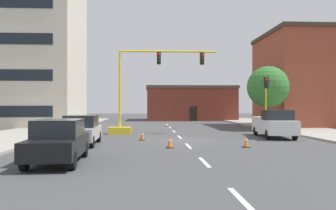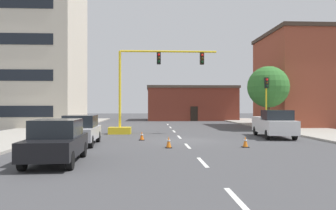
{
  "view_description": "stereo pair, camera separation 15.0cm",
  "coord_description": "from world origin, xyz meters",
  "px_view_note": "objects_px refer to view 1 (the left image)",
  "views": [
    {
      "loc": [
        -2.26,
        -22.02,
        2.29
      ],
      "look_at": [
        -0.63,
        6.32,
        2.36
      ],
      "focal_mm": 35.97,
      "sensor_mm": 36.0,
      "label": 1
    },
    {
      "loc": [
        -2.11,
        -22.03,
        2.29
      ],
      "look_at": [
        -0.63,
        6.32,
        2.36
      ],
      "focal_mm": 35.97,
      "sensor_mm": 36.0,
      "label": 2
    }
  ],
  "objects_px": {
    "tree_right_mid": "(268,87)",
    "traffic_cone_roadside_c": "(170,142)",
    "traffic_signal_gantry": "(134,107)",
    "traffic_cone_roadside_a": "(142,136)",
    "sedan_silver_mid_left": "(81,130)",
    "traffic_cone_roadside_b": "(246,142)",
    "traffic_light_pole_right": "(266,92)",
    "pickup_truck_white": "(274,124)",
    "sedan_black_near_left": "(58,141)"
  },
  "relations": [
    {
      "from": "traffic_cone_roadside_a",
      "to": "traffic_cone_roadside_c",
      "type": "bearing_deg",
      "value": -69.55
    },
    {
      "from": "tree_right_mid",
      "to": "sedan_black_near_left",
      "type": "height_order",
      "value": "tree_right_mid"
    },
    {
      "from": "sedan_silver_mid_left",
      "to": "traffic_cone_roadside_b",
      "type": "distance_m",
      "value": 9.47
    },
    {
      "from": "traffic_signal_gantry",
      "to": "sedan_black_near_left",
      "type": "distance_m",
      "value": 14.11
    },
    {
      "from": "traffic_light_pole_right",
      "to": "traffic_cone_roadside_c",
      "type": "relative_size",
      "value": 7.6
    },
    {
      "from": "traffic_signal_gantry",
      "to": "traffic_cone_roadside_a",
      "type": "relative_size",
      "value": 14.93
    },
    {
      "from": "traffic_light_pole_right",
      "to": "traffic_signal_gantry",
      "type": "bearing_deg",
      "value": -171.5
    },
    {
      "from": "traffic_light_pole_right",
      "to": "sedan_black_near_left",
      "type": "height_order",
      "value": "traffic_light_pole_right"
    },
    {
      "from": "sedan_black_near_left",
      "to": "traffic_cone_roadside_c",
      "type": "relative_size",
      "value": 7.26
    },
    {
      "from": "traffic_light_pole_right",
      "to": "traffic_cone_roadside_b",
      "type": "bearing_deg",
      "value": -114.56
    },
    {
      "from": "pickup_truck_white",
      "to": "traffic_cone_roadside_a",
      "type": "distance_m",
      "value": 9.63
    },
    {
      "from": "pickup_truck_white",
      "to": "traffic_light_pole_right",
      "type": "bearing_deg",
      "value": 76.08
    },
    {
      "from": "traffic_light_pole_right",
      "to": "traffic_cone_roadside_a",
      "type": "distance_m",
      "value": 13.22
    },
    {
      "from": "tree_right_mid",
      "to": "pickup_truck_white",
      "type": "xyz_separation_m",
      "value": [
        -2.13,
        -7.11,
        -3.08
      ]
    },
    {
      "from": "traffic_cone_roadside_a",
      "to": "traffic_cone_roadside_b",
      "type": "relative_size",
      "value": 0.96
    },
    {
      "from": "tree_right_mid",
      "to": "traffic_cone_roadside_b",
      "type": "height_order",
      "value": "tree_right_mid"
    },
    {
      "from": "pickup_truck_white",
      "to": "traffic_cone_roadside_c",
      "type": "distance_m",
      "value": 9.76
    },
    {
      "from": "sedan_silver_mid_left",
      "to": "sedan_black_near_left",
      "type": "bearing_deg",
      "value": -86.96
    },
    {
      "from": "tree_right_mid",
      "to": "sedan_silver_mid_left",
      "type": "height_order",
      "value": "tree_right_mid"
    },
    {
      "from": "tree_right_mid",
      "to": "traffic_cone_roadside_c",
      "type": "distance_m",
      "value": 16.68
    },
    {
      "from": "tree_right_mid",
      "to": "pickup_truck_white",
      "type": "bearing_deg",
      "value": -106.67
    },
    {
      "from": "traffic_cone_roadside_a",
      "to": "traffic_light_pole_right",
      "type": "bearing_deg",
      "value": 32.37
    },
    {
      "from": "traffic_signal_gantry",
      "to": "sedan_silver_mid_left",
      "type": "distance_m",
      "value": 8.17
    },
    {
      "from": "sedan_black_near_left",
      "to": "traffic_cone_roadside_a",
      "type": "bearing_deg",
      "value": 69.95
    },
    {
      "from": "sedan_black_near_left",
      "to": "traffic_cone_roadside_c",
      "type": "distance_m",
      "value": 6.59
    },
    {
      "from": "pickup_truck_white",
      "to": "traffic_cone_roadside_a",
      "type": "relative_size",
      "value": 9.42
    },
    {
      "from": "traffic_signal_gantry",
      "to": "sedan_silver_mid_left",
      "type": "xyz_separation_m",
      "value": [
        -2.71,
        -7.59,
        -1.34
      ]
    },
    {
      "from": "pickup_truck_white",
      "to": "tree_right_mid",
      "type": "bearing_deg",
      "value": 73.33
    },
    {
      "from": "traffic_signal_gantry",
      "to": "sedan_black_near_left",
      "type": "bearing_deg",
      "value": -99.75
    },
    {
      "from": "pickup_truck_white",
      "to": "traffic_cone_roadside_b",
      "type": "bearing_deg",
      "value": -123.32
    },
    {
      "from": "traffic_light_pole_right",
      "to": "sedan_silver_mid_left",
      "type": "distance_m",
      "value": 17.31
    },
    {
      "from": "traffic_cone_roadside_b",
      "to": "traffic_signal_gantry",
      "type": "bearing_deg",
      "value": 125.42
    },
    {
      "from": "pickup_truck_white",
      "to": "sedan_silver_mid_left",
      "type": "relative_size",
      "value": 1.22
    },
    {
      "from": "tree_right_mid",
      "to": "traffic_cone_roadside_a",
      "type": "xyz_separation_m",
      "value": [
        -11.62,
        -8.59,
        -3.77
      ]
    },
    {
      "from": "sedan_black_near_left",
      "to": "traffic_cone_roadside_b",
      "type": "distance_m",
      "value": 10.09
    },
    {
      "from": "sedan_black_near_left",
      "to": "traffic_light_pole_right",
      "type": "bearing_deg",
      "value": 48.05
    },
    {
      "from": "tree_right_mid",
      "to": "sedan_black_near_left",
      "type": "xyz_separation_m",
      "value": [
        -14.8,
        -17.31,
        -3.17
      ]
    },
    {
      "from": "pickup_truck_white",
      "to": "sedan_black_near_left",
      "type": "xyz_separation_m",
      "value": [
        -12.67,
        -10.2,
        -0.09
      ]
    },
    {
      "from": "sedan_silver_mid_left",
      "to": "traffic_cone_roadside_c",
      "type": "xyz_separation_m",
      "value": [
        5.08,
        -1.71,
        -0.58
      ]
    },
    {
      "from": "traffic_cone_roadside_a",
      "to": "traffic_cone_roadside_c",
      "type": "distance_m",
      "value": 4.47
    },
    {
      "from": "sedan_black_near_left",
      "to": "traffic_cone_roadside_a",
      "type": "xyz_separation_m",
      "value": [
        3.18,
        8.72,
        -0.6
      ]
    },
    {
      "from": "tree_right_mid",
      "to": "traffic_signal_gantry",
      "type": "bearing_deg",
      "value": -164.42
    },
    {
      "from": "traffic_signal_gantry",
      "to": "sedan_black_near_left",
      "type": "xyz_separation_m",
      "value": [
        -2.38,
        -13.85,
        -1.34
      ]
    },
    {
      "from": "traffic_cone_roadside_c",
      "to": "traffic_light_pole_right",
      "type": "bearing_deg",
      "value": 50.02
    },
    {
      "from": "sedan_black_near_left",
      "to": "traffic_cone_roadside_a",
      "type": "height_order",
      "value": "sedan_black_near_left"
    },
    {
      "from": "tree_right_mid",
      "to": "sedan_silver_mid_left",
      "type": "relative_size",
      "value": 1.32
    },
    {
      "from": "tree_right_mid",
      "to": "traffic_cone_roadside_c",
      "type": "relative_size",
      "value": 9.53
    },
    {
      "from": "pickup_truck_white",
      "to": "traffic_cone_roadside_b",
      "type": "xyz_separation_m",
      "value": [
        -3.7,
        -5.62,
        -0.67
      ]
    },
    {
      "from": "traffic_signal_gantry",
      "to": "traffic_cone_roadside_b",
      "type": "xyz_separation_m",
      "value": [
        6.59,
        -9.27,
        -1.93
      ]
    },
    {
      "from": "traffic_signal_gantry",
      "to": "sedan_silver_mid_left",
      "type": "height_order",
      "value": "traffic_signal_gantry"
    }
  ]
}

